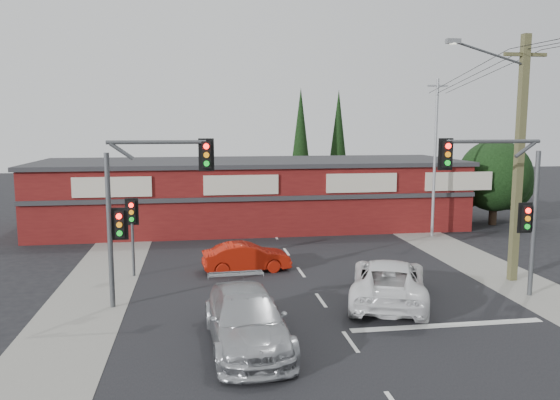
{
  "coord_description": "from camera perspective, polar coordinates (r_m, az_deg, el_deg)",
  "views": [
    {
      "loc": [
        -4.44,
        -17.41,
        6.46
      ],
      "look_at": [
        -1.32,
        3.0,
        3.59
      ],
      "focal_mm": 35.0,
      "sensor_mm": 36.0,
      "label": 1
    }
  ],
  "objects": [
    {
      "name": "ground",
      "position": [
        19.09,
        5.4,
        -11.91
      ],
      "size": [
        120.0,
        120.0,
        0.0
      ],
      "primitive_type": "plane",
      "color": "black",
      "rests_on": "ground"
    },
    {
      "name": "road_strip",
      "position": [
        23.74,
        2.44,
        -7.88
      ],
      "size": [
        14.0,
        70.0,
        0.01
      ],
      "primitive_type": "cube",
      "color": "black",
      "rests_on": "ground"
    },
    {
      "name": "verge_left",
      "position": [
        23.67,
        -18.42,
        -8.33
      ],
      "size": [
        3.0,
        70.0,
        0.02
      ],
      "primitive_type": "cube",
      "color": "gray",
      "rests_on": "ground"
    },
    {
      "name": "verge_right",
      "position": [
        26.67,
        20.79,
        -6.62
      ],
      "size": [
        3.0,
        70.0,
        0.02
      ],
      "primitive_type": "cube",
      "color": "gray",
      "rests_on": "ground"
    },
    {
      "name": "stop_line",
      "position": [
        18.91,
        17.14,
        -12.38
      ],
      "size": [
        6.5,
        0.35,
        0.01
      ],
      "primitive_type": "cube",
      "color": "silver",
      "rests_on": "ground"
    },
    {
      "name": "white_suv",
      "position": [
        20.55,
        11.29,
        -8.28
      ],
      "size": [
        4.38,
        6.21,
        1.57
      ],
      "primitive_type": "imported",
      "rotation": [
        0.0,
        0.0,
        2.79
      ],
      "color": "white",
      "rests_on": "ground"
    },
    {
      "name": "silver_suv",
      "position": [
        16.38,
        -3.5,
        -12.36
      ],
      "size": [
        2.51,
        5.57,
        1.59
      ],
      "primitive_type": "imported",
      "rotation": [
        0.0,
        0.0,
        0.05
      ],
      "color": "#AEB0B4",
      "rests_on": "ground"
    },
    {
      "name": "red_sedan",
      "position": [
        24.31,
        -3.53,
        -5.98
      ],
      "size": [
        3.96,
        1.71,
        1.27
      ],
      "primitive_type": "imported",
      "rotation": [
        0.0,
        0.0,
        1.67
      ],
      "color": "#A8190A",
      "rests_on": "ground"
    },
    {
      "name": "lane_dashes",
      "position": [
        24.21,
        2.21,
        -7.54
      ],
      "size": [
        0.12,
        48.61,
        0.01
      ],
      "color": "silver",
      "rests_on": "ground"
    },
    {
      "name": "shop_building",
      "position": [
        34.84,
        -2.96,
        0.76
      ],
      "size": [
        27.3,
        8.4,
        4.22
      ],
      "color": "#551111",
      "rests_on": "ground"
    },
    {
      "name": "tree_cluster",
      "position": [
        38.18,
        21.43,
        2.0
      ],
      "size": [
        5.9,
        5.1,
        5.5
      ],
      "color": "#2D2116",
      "rests_on": "ground"
    },
    {
      "name": "conifer_near",
      "position": [
        42.17,
        2.17,
        6.57
      ],
      "size": [
        1.8,
        1.8,
        9.25
      ],
      "color": "#2D2116",
      "rests_on": "ground"
    },
    {
      "name": "conifer_far",
      "position": [
        44.9,
        6.1,
        6.61
      ],
      "size": [
        1.8,
        1.8,
        9.25
      ],
      "color": "#2D2116",
      "rests_on": "ground"
    },
    {
      "name": "traffic_mast_left",
      "position": [
        19.68,
        -14.42,
        0.27
      ],
      "size": [
        3.77,
        0.27,
        5.97
      ],
      "color": "#47494C",
      "rests_on": "ground"
    },
    {
      "name": "traffic_mast_right",
      "position": [
        21.75,
        22.69,
        0.65
      ],
      "size": [
        3.96,
        0.27,
        5.97
      ],
      "color": "#47494C",
      "rests_on": "ground"
    },
    {
      "name": "pedestal_signal",
      "position": [
        23.92,
        -15.2,
        -2.13
      ],
      "size": [
        0.55,
        0.27,
        3.38
      ],
      "color": "#47494C",
      "rests_on": "ground"
    },
    {
      "name": "utility_pole",
      "position": [
        24.11,
        23.48,
        4.72
      ],
      "size": [
        4.38,
        0.59,
        10.0
      ],
      "color": "brown",
      "rests_on": "ground"
    },
    {
      "name": "steel_pole",
      "position": [
        32.38,
        15.89,
        4.49
      ],
      "size": [
        1.2,
        0.16,
        9.0
      ],
      "color": "gray",
      "rests_on": "ground"
    }
  ]
}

